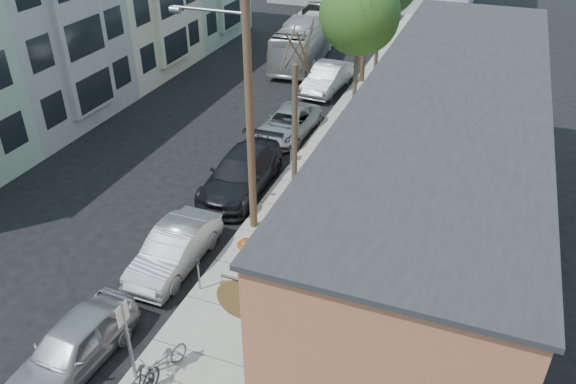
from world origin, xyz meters
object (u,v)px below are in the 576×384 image
(utility_pole_near, at_px, (247,97))
(patron_green, at_px, (283,314))
(bus, at_px, (307,38))
(car_0, at_px, (73,346))
(sign_post, at_px, (127,334))
(patio_chair_a, at_px, (289,358))
(car_1, at_px, (174,249))
(car_4, at_px, (327,78))
(parked_bike_b, at_px, (162,364))
(parking_meter_far, at_px, (291,153))
(car_2, at_px, (241,173))
(tree_bare, at_px, (295,127))
(car_3, at_px, (288,123))
(cyclist, at_px, (246,259))
(patron_grey, at_px, (292,275))
(tree_leafy_mid, at_px, (360,15))
(parking_meter_near, at_px, (198,269))

(utility_pole_near, distance_m, patron_green, 7.28)
(bus, bearing_deg, car_0, -88.57)
(sign_post, relative_size, patio_chair_a, 3.18)
(patio_chair_a, bearing_deg, utility_pole_near, 145.11)
(car_1, xyz_separation_m, car_4, (0.00, 17.63, 0.06))
(parked_bike_b, distance_m, car_1, 4.96)
(parking_meter_far, distance_m, car_2, 2.53)
(sign_post, height_order, car_4, sign_post)
(sign_post, bearing_deg, tree_bare, 87.73)
(car_0, bearing_deg, car_4, 92.01)
(car_0, bearing_deg, tree_bare, 81.20)
(car_3, bearing_deg, car_0, -89.48)
(parked_bike_b, height_order, car_4, car_4)
(patron_green, xyz_separation_m, cyclist, (-2.06, 1.95, -0.02))
(car_2, bearing_deg, car_0, -93.70)
(patio_chair_a, relative_size, patron_grey, 0.51)
(parked_bike_b, xyz_separation_m, car_1, (-2.22, 4.43, 0.09))
(tree_bare, distance_m, car_2, 3.02)
(car_2, relative_size, car_4, 1.16)
(cyclist, bearing_deg, parked_bike_b, 87.40)
(parking_meter_far, xyz_separation_m, tree_leafy_mid, (0.55, 8.88, 3.97))
(patio_chair_a, distance_m, car_0, 6.03)
(car_1, bearing_deg, car_2, 90.14)
(utility_pole_near, xyz_separation_m, bus, (-4.65, 19.83, -3.97))
(parking_meter_near, distance_m, cyclist, 1.61)
(tree_leafy_mid, height_order, cyclist, tree_leafy_mid)
(parking_meter_far, xyz_separation_m, car_1, (-1.45, -7.56, -0.25))
(car_0, bearing_deg, car_2, 90.88)
(parking_meter_near, relative_size, utility_pole_near, 0.12)
(utility_pole_near, height_order, bus, utility_pole_near)
(car_1, height_order, bus, bus)
(parking_meter_near, distance_m, patron_green, 3.41)
(utility_pole_near, xyz_separation_m, car_3, (-1.59, 8.10, -4.75))
(car_1, bearing_deg, patron_grey, -1.90)
(tree_bare, relative_size, car_4, 1.10)
(patron_grey, relative_size, car_3, 0.36)
(patio_chair_a, height_order, patron_grey, patron_grey)
(patron_green, height_order, cyclist, patron_green)
(patron_grey, xyz_separation_m, car_0, (-4.76, -4.69, -0.28))
(tree_leafy_mid, height_order, car_0, tree_leafy_mid)
(tree_leafy_mid, height_order, car_4, tree_leafy_mid)
(car_0, bearing_deg, utility_pole_near, 78.93)
(car_0, relative_size, car_2, 0.77)
(car_3, bearing_deg, sign_post, -82.56)
(tree_leafy_mid, distance_m, parked_bike_b, 21.31)
(sign_post, distance_m, car_4, 22.48)
(utility_pole_near, bearing_deg, patio_chair_a, -57.90)
(patron_grey, height_order, car_0, patron_grey)
(patio_chair_a, height_order, car_0, car_0)
(utility_pole_near, height_order, patron_green, utility_pole_near)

